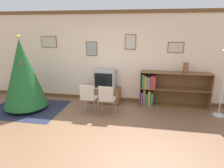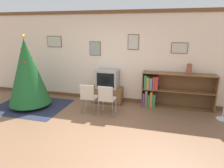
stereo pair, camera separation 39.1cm
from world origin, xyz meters
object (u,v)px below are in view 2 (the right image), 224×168
television (107,79)px  folding_chair_right (106,98)px  vase (189,69)px  bookshelf (164,91)px  folding_chair_left (88,97)px  tv_console (107,95)px  christmas_tree (27,72)px

television → folding_chair_right: bearing=-75.2°
vase → folding_chair_right: bearing=-153.9°
folding_chair_right → bookshelf: 1.74m
folding_chair_left → tv_console: bearing=75.2°
folding_chair_left → vase: 2.78m
christmas_tree → television: size_ratio=3.20×
folding_chair_left → folding_chair_right: (0.49, 0.00, 0.00)m
television → bookshelf: bearing=2.1°
vase → bookshelf: bearing=179.3°
christmas_tree → vase: christmas_tree is taller
christmas_tree → tv_console: christmas_tree is taller
tv_console → bookshelf: size_ratio=0.47×
christmas_tree → tv_console: size_ratio=2.24×
christmas_tree → bookshelf: bearing=14.2°
television → vase: bearing=1.4°
tv_console → vase: (2.26, 0.05, 0.92)m
tv_console → vase: 2.44m
folding_chair_left → vase: (2.51, 0.99, 0.68)m
folding_chair_right → vase: size_ratio=2.90×
tv_console → television: (0.00, -0.00, 0.51)m
tv_console → bookshelf: 1.69m
television → vase: 2.30m
tv_console → television: television is taller
bookshelf → christmas_tree: bearing=-165.8°
folding_chair_right → television: bearing=104.8°
folding_chair_left → television: bearing=75.2°
television → vase: (2.26, 0.05, 0.41)m
television → folding_chair_left: size_ratio=0.78×
folding_chair_right → tv_console: bearing=104.8°
folding_chair_left → christmas_tree: bearing=178.5°
tv_console → folding_chair_left: (-0.25, -0.94, 0.23)m
tv_console → bookshelf: bearing=2.0°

